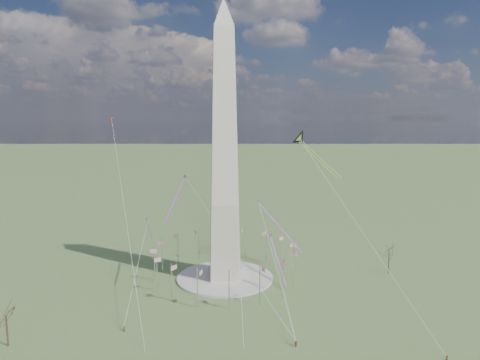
{
  "coord_description": "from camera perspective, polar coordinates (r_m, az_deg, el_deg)",
  "views": [
    {
      "loc": [
        -7.5,
        -153.39,
        59.71
      ],
      "look_at": [
        5.67,
        0.0,
        37.39
      ],
      "focal_mm": 32.0,
      "sensor_mm": 36.0,
      "label": 1
    }
  ],
  "objects": [
    {
      "name": "kite_diamond_purple",
      "position": [
        164.02,
        -12.08,
        -5.23
      ],
      "size": [
        2.21,
        3.39,
        10.25
      ],
      "rotation": [
        0.0,
        0.0,
        2.56
      ],
      "color": "#431B7A",
      "rests_on": "ground"
    },
    {
      "name": "kite_streamer_mid",
      "position": [
        151.43,
        -8.25,
        -1.66
      ],
      "size": [
        7.45,
        18.89,
        13.44
      ],
      "rotation": [
        0.0,
        0.0,
        2.81
      ],
      "color": "red",
      "rests_on": "ground"
    },
    {
      "name": "kite_small_red",
      "position": [
        189.49,
        -16.76,
        7.74
      ],
      "size": [
        1.38,
        2.0,
        4.18
      ],
      "rotation": [
        0.0,
        0.0,
        2.43
      ],
      "color": "red",
      "rests_on": "ground"
    },
    {
      "name": "flagpole_ring",
      "position": [
        162.28,
        -2.03,
        -10.61
      ],
      "size": [
        54.4,
        54.4,
        13.0
      ],
      "color": "silver",
      "rests_on": "ground"
    },
    {
      "name": "kite_streamer_right",
      "position": [
        163.23,
        4.78,
        -9.64
      ],
      "size": [
        3.85,
        20.27,
        13.94
      ],
      "rotation": [
        0.0,
        0.0,
        3.27
      ],
      "color": "red",
      "rests_on": "ground"
    },
    {
      "name": "kite_delta_black",
      "position": [
        170.62,
        8.2,
        5.23
      ],
      "size": [
        17.37,
        19.34,
        17.49
      ],
      "rotation": [
        0.0,
        0.0,
        3.84
      ],
      "color": "black",
      "rests_on": "ground"
    },
    {
      "name": "washington_monument",
      "position": [
        154.02,
        -2.11,
        3.87
      ],
      "size": [
        15.56,
        15.56,
        100.0
      ],
      "color": "#B5B097",
      "rests_on": "plaza"
    },
    {
      "name": "tree_near",
      "position": [
        176.34,
        19.28,
        -9.03
      ],
      "size": [
        7.0,
        7.0,
        12.24
      ],
      "color": "#46352A",
      "rests_on": "ground"
    },
    {
      "name": "plaza",
      "position": [
        164.63,
        -2.02,
        -12.87
      ],
      "size": [
        36.0,
        36.0,
        0.8
      ],
      "primitive_type": "cylinder",
      "color": "#B8AFA8",
      "rests_on": "ground"
    },
    {
      "name": "person_centre",
      "position": [
        121.32,
        7.47,
        -20.85
      ],
      "size": [
        1.08,
        0.76,
        1.71
      ],
      "primitive_type": "imported",
      "rotation": [
        0.0,
        0.0,
        3.52
      ],
      "color": "gray",
      "rests_on": "ground"
    },
    {
      "name": "person_west",
      "position": [
        131.85,
        -15.2,
        -18.62
      ],
      "size": [
        0.83,
        0.71,
        1.48
      ],
      "primitive_type": "imported",
      "rotation": [
        0.0,
        0.0,
        2.9
      ],
      "color": "gray",
      "rests_on": "ground"
    },
    {
      "name": "kite_streamer_left",
      "position": [
        151.5,
        4.36,
        -5.08
      ],
      "size": [
        13.68,
        19.12,
        15.3
      ],
      "rotation": [
        0.0,
        0.0,
        3.74
      ],
      "color": "red",
      "rests_on": "ground"
    },
    {
      "name": "kite_small_white",
      "position": [
        199.37,
        -1.39,
        13.64
      ],
      "size": [
        1.35,
        2.01,
        4.27
      ],
      "rotation": [
        0.0,
        0.0,
        2.52
      ],
      "color": "silver",
      "rests_on": "ground"
    },
    {
      "name": "person_east",
      "position": [
        124.81,
        25.84,
        -20.69
      ],
      "size": [
        0.73,
        0.49,
        1.97
      ],
      "primitive_type": "imported",
      "rotation": [
        0.0,
        0.0,
        3.17
      ],
      "color": "gray",
      "rests_on": "ground"
    },
    {
      "name": "tree_far",
      "position": [
        132.24,
        -28.79,
        -15.26
      ],
      "size": [
        7.4,
        7.4,
        12.94
      ],
      "color": "#46352A",
      "rests_on": "ground"
    },
    {
      "name": "ground",
      "position": [
        164.77,
        -2.02,
        -13.0
      ],
      "size": [
        2000.0,
        2000.0,
        0.0
      ],
      "primitive_type": "plane",
      "color": "#466231",
      "rests_on": "ground"
    }
  ]
}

